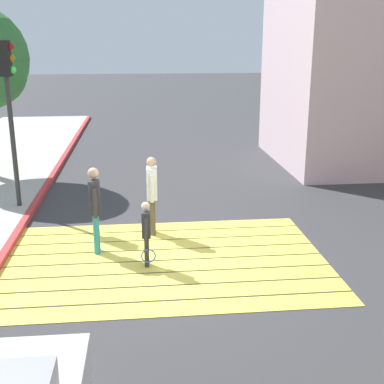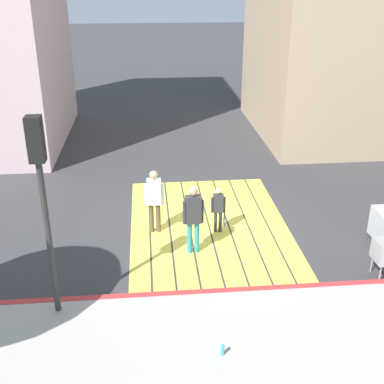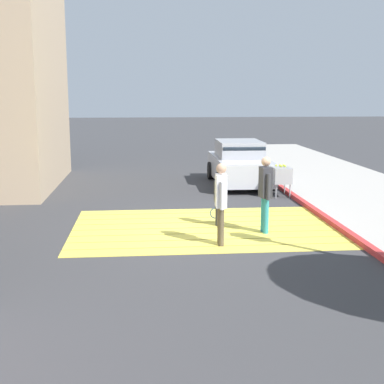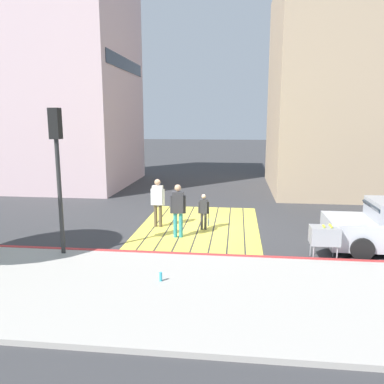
{
  "view_description": "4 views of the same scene",
  "coord_description": "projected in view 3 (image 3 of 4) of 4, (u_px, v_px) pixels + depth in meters",
  "views": [
    {
      "loc": [
        -0.45,
        -9.35,
        4.23
      ],
      "look_at": [
        0.63,
        0.89,
        1.16
      ],
      "focal_mm": 47.52,
      "sensor_mm": 36.0,
      "label": 1
    },
    {
      "loc": [
        -12.16,
        1.63,
        6.53
      ],
      "look_at": [
        0.45,
        0.43,
        0.86
      ],
      "focal_mm": 46.18,
      "sensor_mm": 36.0,
      "label": 2
    },
    {
      "loc": [
        1.46,
        12.81,
        3.28
      ],
      "look_at": [
        0.28,
        -0.09,
        0.89
      ],
      "focal_mm": 50.59,
      "sensor_mm": 36.0,
      "label": 3
    },
    {
      "loc": [
        -13.78,
        -1.35,
        3.96
      ],
      "look_at": [
        0.07,
        0.28,
        1.29
      ],
      "focal_mm": 36.19,
      "sensor_mm": 36.0,
      "label": 4
    }
  ],
  "objects": [
    {
      "name": "ground_plane",
      "position": [
        204.0,
        228.0,
        13.27
      ],
      "size": [
        120.0,
        120.0,
        0.0
      ],
      "primitive_type": "plane",
      "color": "#38383A"
    },
    {
      "name": "curb_painted",
      "position": [
        332.0,
        223.0,
        13.54
      ],
      "size": [
        0.16,
        40.0,
        0.13
      ],
      "primitive_type": "cube",
      "color": "#BC3333",
      "rests_on": "ground"
    },
    {
      "name": "pedestrian_adult_lead",
      "position": [
        265.0,
        189.0,
        12.63
      ],
      "size": [
        0.26,
        0.53,
        1.81
      ],
      "color": "teal",
      "rests_on": "ground"
    },
    {
      "name": "tennis_ball_cart",
      "position": [
        281.0,
        175.0,
        17.18
      ],
      "size": [
        0.56,
        0.8,
        1.02
      ],
      "color": "#99999E",
      "rests_on": "ground"
    },
    {
      "name": "car_parked_near_curb",
      "position": [
        239.0,
        164.0,
        19.46
      ],
      "size": [
        2.01,
        4.31,
        1.57
      ],
      "color": "silver",
      "rests_on": "ground"
    },
    {
      "name": "pedestrian_child_with_racket",
      "position": [
        218.0,
        197.0,
        13.37
      ],
      "size": [
        0.28,
        0.4,
        1.31
      ],
      "color": "#333338",
      "rests_on": "ground"
    },
    {
      "name": "pedestrian_adult_trailing",
      "position": [
        221.0,
        198.0,
        11.62
      ],
      "size": [
        0.24,
        0.52,
        1.79
      ],
      "color": "brown",
      "rests_on": "ground"
    },
    {
      "name": "crosswalk_stripes",
      "position": [
        204.0,
        228.0,
        13.27
      ],
      "size": [
        6.4,
        4.35,
        0.01
      ],
      "color": "#EAD64C",
      "rests_on": "ground"
    }
  ]
}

